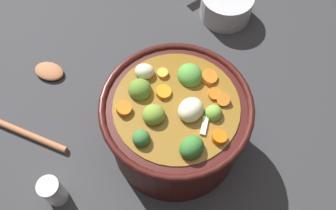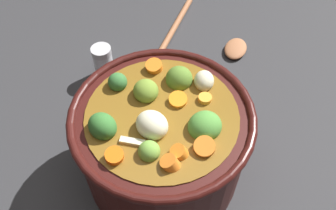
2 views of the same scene
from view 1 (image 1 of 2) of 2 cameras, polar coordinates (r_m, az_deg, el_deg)
name	(u,v)px [view 1 (image 1 of 2)]	position (r m, az deg, el deg)	size (l,w,h in m)	color
ground_plane	(175,141)	(0.70, 1.12, -5.77)	(1.10, 1.10, 0.00)	#2D2D30
cooking_pot	(176,123)	(0.62, 1.24, -2.91)	(0.25, 0.25, 0.17)	#38110F
wooden_spoon	(31,98)	(0.78, -21.34, 1.09)	(0.23, 0.23, 0.01)	#9D613E
salt_shaker	(53,191)	(0.66, -18.10, -13.13)	(0.04, 0.04, 0.07)	silver
small_saucepan	(225,4)	(0.87, 9.22, 15.79)	(0.17, 0.19, 0.06)	#ADADB2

